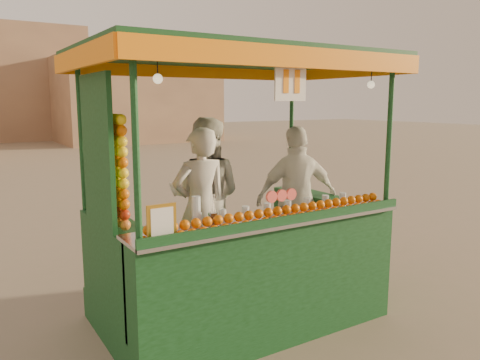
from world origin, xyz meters
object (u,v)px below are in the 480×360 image
vendor_left (200,207)px  vendor_middle (205,196)px  juice_cart (236,239)px  vendor_right (297,198)px

vendor_left → vendor_middle: 0.37m
vendor_left → vendor_middle: size_ratio=0.95×
vendor_left → juice_cart: bearing=116.6°
vendor_left → vendor_right: size_ratio=1.01×
vendor_middle → vendor_left: bearing=96.5°
juice_cart → vendor_right: size_ratio=1.81×
vendor_middle → juice_cart: bearing=130.4°
juice_cart → vendor_left: size_ratio=1.80×
juice_cart → vendor_right: bearing=15.7°
vendor_left → vendor_middle: bearing=-122.6°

